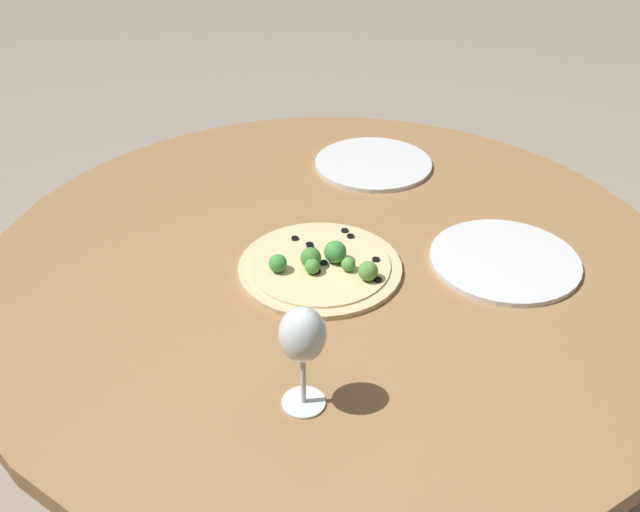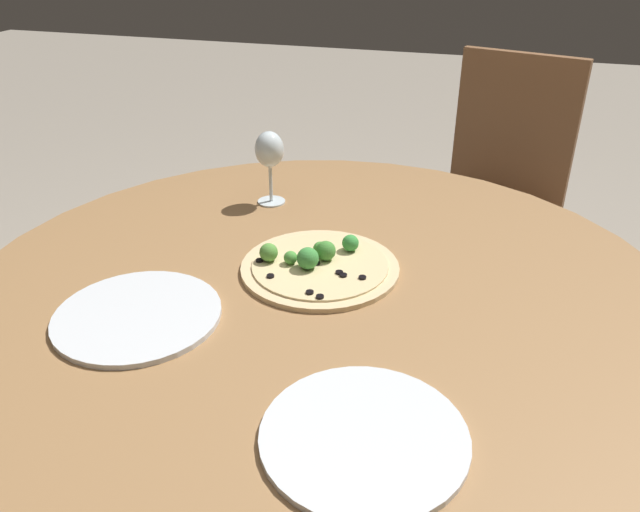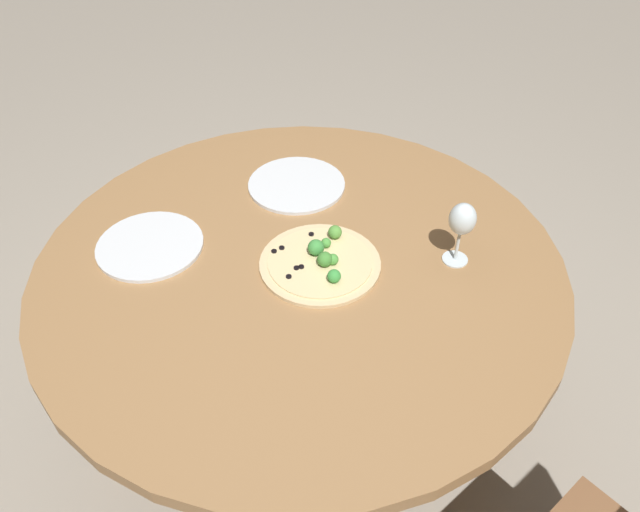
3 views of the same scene
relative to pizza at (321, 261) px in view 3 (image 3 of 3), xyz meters
name	(u,v)px [view 3 (image 3 of 3)]	position (x,y,z in m)	size (l,w,h in m)	color
ground_plane	(304,423)	(-0.05, -0.02, -0.72)	(12.00, 12.00, 0.00)	gray
dining_table	(300,275)	(-0.05, -0.02, -0.06)	(1.32, 1.32, 0.71)	olive
pizza	(321,261)	(0.00, 0.00, 0.00)	(0.30, 0.30, 0.06)	#DBBC89
wine_glass	(462,221)	(0.27, 0.20, 0.11)	(0.07, 0.07, 0.17)	silver
plate_near	(297,185)	(-0.24, 0.24, -0.01)	(0.28, 0.28, 0.01)	silver
plate_far	(150,245)	(-0.40, -0.18, -0.01)	(0.27, 0.27, 0.01)	silver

